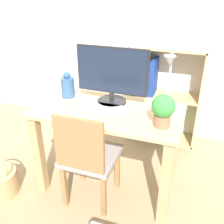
# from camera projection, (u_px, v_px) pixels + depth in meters

# --- Properties ---
(ground_plane) EXTENTS (10.00, 10.00, 0.00)m
(ground_plane) POSITION_uv_depth(u_px,v_px,m) (108.00, 183.00, 2.31)
(ground_plane) COLOR #997F5B
(wall_back) EXTENTS (8.00, 0.05, 2.60)m
(wall_back) POSITION_uv_depth(u_px,v_px,m) (144.00, 13.00, 2.62)
(wall_back) COLOR silver
(wall_back) RESTS_ON ground_plane
(desk) EXTENTS (1.12, 0.58, 0.74)m
(desk) POSITION_uv_depth(u_px,v_px,m) (108.00, 128.00, 2.05)
(desk) COLOR tan
(desk) RESTS_ON ground_plane
(monitor) EXTENTS (0.56, 0.23, 0.44)m
(monitor) POSITION_uv_depth(u_px,v_px,m) (112.00, 74.00, 1.98)
(monitor) COLOR #232326
(monitor) RESTS_ON desk
(keyboard) EXTENTS (0.41, 0.14, 0.02)m
(keyboard) POSITION_uv_depth(u_px,v_px,m) (105.00, 108.00, 1.97)
(keyboard) COLOR #B2B2B7
(keyboard) RESTS_ON desk
(vase) EXTENTS (0.11, 0.11, 0.22)m
(vase) POSITION_uv_depth(u_px,v_px,m) (68.00, 86.00, 2.13)
(vase) COLOR #33598C
(vase) RESTS_ON desk
(desk_lamp) EXTENTS (0.10, 0.19, 0.44)m
(desk_lamp) POSITION_uv_depth(u_px,v_px,m) (168.00, 79.00, 1.77)
(desk_lamp) COLOR #B7B7BC
(desk_lamp) RESTS_ON desk
(potted_plant) EXTENTS (0.16, 0.16, 0.22)m
(potted_plant) POSITION_uv_depth(u_px,v_px,m) (163.00, 109.00, 1.70)
(potted_plant) COLOR #9E6647
(potted_plant) RESTS_ON desk
(chair) EXTENTS (0.40, 0.40, 0.83)m
(chair) POSITION_uv_depth(u_px,v_px,m) (87.00, 156.00, 1.93)
(chair) COLOR gray
(chair) RESTS_ON ground_plane
(bookshelf) EXTENTS (0.74, 0.28, 1.02)m
(bookshelf) POSITION_uv_depth(u_px,v_px,m) (152.00, 100.00, 2.82)
(bookshelf) COLOR tan
(bookshelf) RESTS_ON ground_plane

